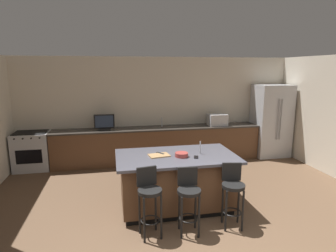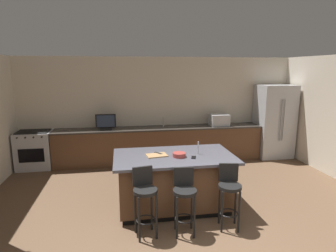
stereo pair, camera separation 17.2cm
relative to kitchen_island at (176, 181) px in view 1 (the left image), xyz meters
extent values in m
cube|color=beige|center=(0.18, 2.87, 0.85)|extent=(7.59, 0.12, 2.65)
cube|color=brown|center=(0.12, 2.49, -0.05)|extent=(5.22, 0.60, 0.86)
cube|color=#332D28|center=(0.12, 2.49, 0.40)|extent=(5.24, 0.62, 0.04)
cube|color=black|center=(0.00, 0.00, -0.43)|extent=(1.76, 0.91, 0.09)
cube|color=brown|center=(0.00, 0.00, 0.01)|extent=(1.84, 0.99, 0.80)
cube|color=#4C4C56|center=(0.00, 0.00, 0.44)|extent=(2.00, 1.15, 0.04)
cube|color=#B7BABF|center=(3.20, 2.43, 0.49)|extent=(0.92, 0.72, 1.94)
cylinder|color=gray|center=(3.16, 2.04, 0.59)|extent=(0.02, 0.02, 1.06)
cylinder|color=gray|center=(3.24, 2.04, 0.59)|extent=(0.02, 0.02, 1.06)
cube|color=#B7BABF|center=(-2.91, 2.49, -0.03)|extent=(0.80, 0.60, 0.89)
cube|color=black|center=(-2.91, 2.19, -0.08)|extent=(0.56, 0.01, 0.32)
cube|color=black|center=(-2.91, 2.49, 0.42)|extent=(0.72, 0.50, 0.02)
cylinder|color=black|center=(-3.18, 2.18, 0.35)|extent=(0.04, 0.03, 0.04)
cylinder|color=black|center=(-3.00, 2.18, 0.35)|extent=(0.04, 0.03, 0.04)
cylinder|color=black|center=(-2.82, 2.18, 0.35)|extent=(0.04, 0.03, 0.04)
cylinder|color=black|center=(-2.65, 2.18, 0.35)|extent=(0.04, 0.03, 0.04)
cube|color=#B7BABF|center=(1.68, 2.49, 0.56)|extent=(0.48, 0.36, 0.30)
cube|color=black|center=(-1.22, 2.44, 0.44)|extent=(0.29, 0.16, 0.05)
cube|color=black|center=(-1.22, 2.44, 0.63)|extent=(0.48, 0.05, 0.34)
cube|color=#1E2D47|center=(-1.22, 2.41, 0.63)|extent=(0.43, 0.01, 0.29)
cylinder|color=#B2B2B7|center=(0.22, 2.59, 0.53)|extent=(0.02, 0.02, 0.24)
cylinder|color=#B2B2B7|center=(0.41, 0.00, 0.57)|extent=(0.02, 0.02, 0.22)
cylinder|color=black|center=(-0.56, -0.78, 0.21)|extent=(0.34, 0.34, 0.05)
cube|color=black|center=(-0.58, -0.63, 0.38)|extent=(0.29, 0.08, 0.28)
cylinder|color=black|center=(-0.66, -0.92, -0.15)|extent=(0.03, 0.03, 0.67)
cylinder|color=black|center=(-0.41, -0.88, -0.15)|extent=(0.03, 0.03, 0.67)
cylinder|color=black|center=(-0.70, -0.68, -0.15)|extent=(0.03, 0.03, 0.67)
cylinder|color=black|center=(-0.46, -0.64, -0.15)|extent=(0.03, 0.03, 0.67)
torus|color=black|center=(-0.56, -0.78, -0.23)|extent=(0.28, 0.28, 0.02)
cylinder|color=black|center=(0.00, -0.81, 0.18)|extent=(0.34, 0.34, 0.05)
cube|color=black|center=(0.01, -0.67, 0.34)|extent=(0.29, 0.06, 0.28)
cylinder|color=black|center=(-0.13, -0.93, -0.16)|extent=(0.03, 0.03, 0.63)
cylinder|color=black|center=(0.11, -0.95, -0.16)|extent=(0.03, 0.03, 0.63)
cylinder|color=black|center=(-0.11, -0.68, -0.16)|extent=(0.03, 0.03, 0.63)
cylinder|color=black|center=(0.13, -0.70, -0.16)|extent=(0.03, 0.03, 0.63)
torus|color=black|center=(0.00, -0.81, -0.24)|extent=(0.28, 0.28, 0.02)
cylinder|color=black|center=(0.69, -0.78, 0.18)|extent=(0.34, 0.34, 0.05)
cube|color=black|center=(0.71, -0.63, 0.35)|extent=(0.29, 0.09, 0.28)
cylinder|color=black|center=(0.55, -0.88, -0.16)|extent=(0.03, 0.03, 0.64)
cylinder|color=black|center=(0.79, -0.92, -0.16)|extent=(0.03, 0.03, 0.64)
cylinder|color=black|center=(0.59, -0.64, -0.16)|extent=(0.03, 0.03, 0.64)
cylinder|color=black|center=(0.83, -0.68, -0.16)|extent=(0.03, 0.03, 0.64)
torus|color=black|center=(0.69, -0.78, -0.24)|extent=(0.28, 0.28, 0.02)
cylinder|color=#993833|center=(0.07, -0.10, 0.49)|extent=(0.21, 0.21, 0.07)
cube|color=black|center=(0.29, -0.18, 0.46)|extent=(0.11, 0.16, 0.01)
cube|color=black|center=(-0.25, 0.11, 0.47)|extent=(0.13, 0.16, 0.02)
cube|color=#A87F51|center=(-0.29, 0.02, 0.47)|extent=(0.37, 0.28, 0.02)
camera|label=1|loc=(-1.02, -4.40, 1.88)|focal=30.13mm
camera|label=2|loc=(-0.86, -4.44, 1.88)|focal=30.13mm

